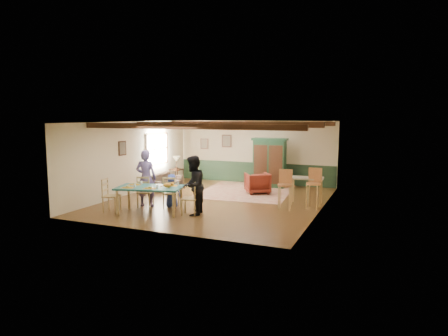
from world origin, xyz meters
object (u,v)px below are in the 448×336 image
at_px(dining_chair_far_left, 145,191).
at_px(sofa, 165,181).
at_px(dining_table, 150,200).
at_px(cat, 167,185).
at_px(armchair, 257,183).
at_px(person_man, 146,178).
at_px(armoire, 270,163).
at_px(table_lamp, 176,163).
at_px(counter_table, 306,191).
at_px(person_woman, 193,185).
at_px(dining_chair_far_right, 171,192).
at_px(bar_stool_right, 313,188).
at_px(dining_chair_end_right, 190,198).
at_px(bar_stool_left, 285,190).
at_px(end_table, 177,176).
at_px(dining_chair_end_left, 112,195).
at_px(person_child, 172,191).

height_order(dining_chair_far_left, sofa, dining_chair_far_left).
xyz_separation_m(dining_table, cat, (0.59, 0.03, 0.50)).
bearing_deg(dining_chair_far_left, dining_table, 119.05).
bearing_deg(armchair, sofa, -28.24).
xyz_separation_m(person_man, cat, (1.21, -0.70, -0.02)).
bearing_deg(cat, armoire, 61.98).
relative_size(table_lamp, counter_table, 0.52).
bearing_deg(dining_table, person_woman, 13.39).
relative_size(dining_chair_far_right, sofa, 0.52).
distance_m(person_man, armoire, 5.60).
relative_size(cat, bar_stool_right, 0.30).
xyz_separation_m(dining_table, table_lamp, (-1.98, 5.12, 0.48)).
height_order(person_man, armchair, person_man).
height_order(dining_chair_far_left, cat, dining_chair_far_left).
bearing_deg(dining_chair_far_right, dining_chair_end_right, 136.17).
bearing_deg(sofa, bar_stool_left, -111.12).
height_order(armoire, end_table, armoire).
relative_size(dining_chair_far_right, person_woman, 0.58).
distance_m(dining_table, armoire, 6.04).
height_order(person_man, bar_stool_right, person_man).
bearing_deg(table_lamp, dining_chair_far_right, -62.57).
relative_size(dining_chair_far_right, table_lamp, 1.82).
distance_m(dining_chair_end_right, bar_stool_left, 2.98).
relative_size(table_lamp, bar_stool_right, 0.44).
xyz_separation_m(person_man, counter_table, (4.71, 2.31, -0.47)).
height_order(person_man, counter_table, person_man).
distance_m(person_man, table_lamp, 4.60).
xyz_separation_m(sofa, end_table, (-0.17, 1.29, 0.02)).
bearing_deg(person_woman, sofa, -152.00).
bearing_deg(dining_chair_end_right, person_woman, 90.00).
bearing_deg(dining_chair_far_right, sofa, -68.98).
xyz_separation_m(dining_chair_far_right, cat, (0.36, -0.81, 0.39)).
relative_size(person_man, counter_table, 1.71).
bearing_deg(bar_stool_right, cat, -142.04).
height_order(counter_table, bar_stool_left, bar_stool_left).
xyz_separation_m(dining_chair_far_right, dining_chair_end_left, (-1.43, -1.13, 0.00)).
relative_size(dining_chair_end_left, counter_table, 0.94).
height_order(dining_chair_end_right, table_lamp, table_lamp).
bearing_deg(dining_chair_end_right, person_man, -117.30).
bearing_deg(sofa, dining_chair_end_right, -142.38).
bearing_deg(armchair, armoire, -124.37).
xyz_separation_m(armchair, table_lamp, (-4.01, 0.96, 0.49)).
bearing_deg(dining_chair_far_left, dining_chair_end_right, 155.08).
relative_size(cat, bar_stool_left, 0.31).
height_order(dining_chair_end_left, bar_stool_right, bar_stool_right).
relative_size(person_woman, bar_stool_left, 1.42).
height_order(dining_chair_far_left, person_woman, person_woman).
xyz_separation_m(dining_chair_far_left, person_woman, (1.89, -0.34, 0.37)).
bearing_deg(person_child, counter_table, -164.77).
xyz_separation_m(dining_chair_far_right, table_lamp, (-2.22, 4.27, 0.38)).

